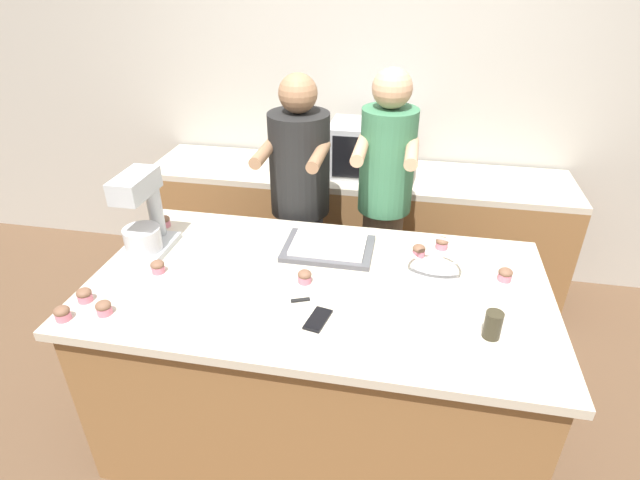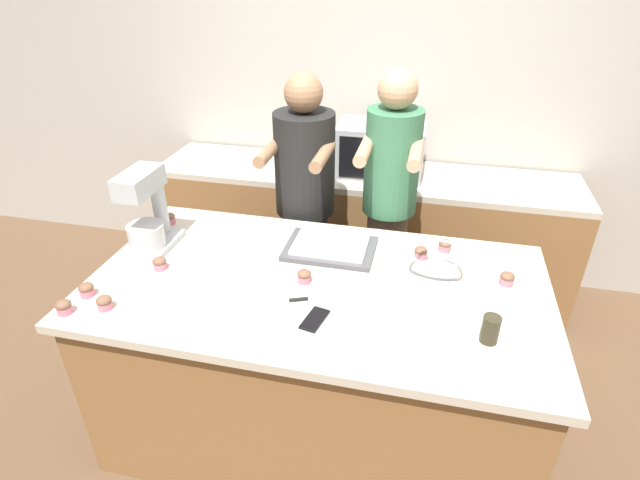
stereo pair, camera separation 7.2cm
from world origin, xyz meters
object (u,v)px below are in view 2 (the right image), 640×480
Objects in this scene: microwave_oven at (380,150)px; drinking_glass at (490,329)px; stand_mixer at (147,215)px; cupcake_2 at (160,263)px; cupcake_4 at (421,253)px; cupcake_5 at (445,245)px; cupcake_3 at (169,218)px; cupcake_8 at (64,307)px; mixing_bowl at (436,265)px; knife at (312,298)px; cupcake_0 at (86,290)px; cupcake_1 at (104,303)px; person_left at (305,211)px; cell_phone at (315,319)px; cupcake_6 at (304,276)px; person_right at (388,214)px; cupcake_7 at (507,278)px; baking_tray at (330,248)px.

microwave_oven is 5.02× the size of drinking_glass.
cupcake_2 is at bearing -51.75° from stand_mixer.
cupcake_4 is 0.14m from cupcake_5.
cupcake_3 and cupcake_8 have the same top height.
mixing_bowl is 0.56m from knife.
cupcake_0 is 1.00× the size of cupcake_1.
cupcake_2 and cupcake_4 have the same top height.
person_left reaches higher than microwave_oven.
cupcake_4 reaches higher than cell_phone.
cupcake_4 is (0.68, -0.44, 0.08)m from person_left.
cupcake_1 is at bearing -102.58° from cupcake_2.
cupcake_1 is 1.00× the size of cupcake_5.
cupcake_1 is 1.00× the size of cupcake_6.
cupcake_0 is (-1.14, -1.06, 0.04)m from person_right.
microwave_oven reaches higher than drinking_glass.
cupcake_7 is 1.00× the size of cupcake_8.
person_right is at bearing 134.98° from cupcake_7.
cupcake_0 is at bearing -127.55° from cupcake_2.
cupcake_0 is 1.00× the size of cupcake_7.
cupcake_0 is (-1.01, -1.66, -0.11)m from microwave_oven.
cupcake_0 and cupcake_2 have the same top height.
cupcake_8 is at bearing -96.49° from cupcake_0.
cupcake_6 is (0.86, 0.30, 0.00)m from cupcake_0.
cupcake_3 is (-0.94, 0.61, 0.02)m from cell_phone.
baking_tray is 6.96× the size of cupcake_3.
microwave_oven is at bearing 59.60° from person_left.
knife is at bearing -134.43° from cupcake_4.
cupcake_6 is (0.73, 0.36, 0.00)m from cupcake_1.
cupcake_8 reaches higher than baking_tray.
mixing_bowl is 0.57× the size of baking_tray.
person_right is at bearing 80.09° from cell_phone.
baking_tray is 0.89m from cupcake_3.
person_right reaches higher than person_left.
cupcake_0 is at bearing -155.29° from cupcake_4.
person_right is 0.53m from baking_tray.
baking_tray is 6.96× the size of cupcake_1.
cupcake_6 reaches higher than knife.
cupcake_7 is at bearing 6.04° from mixing_bowl.
cell_phone is at bearing -66.47° from cupcake_6.
cupcake_3 is 0.91m from cupcake_6.
cupcake_6 is 0.97m from cupcake_8.
cupcake_5 is at bearing -24.05° from person_left.
person_left reaches higher than cupcake_7.
microwave_oven is 1.94m from cupcake_0.
cupcake_1 and cupcake_8 have the same top height.
cupcake_0 and cupcake_4 have the same top height.
cupcake_7 is at bearing 2.18° from stand_mixer.
baking_tray is 1.08m from cupcake_0.
microwave_oven is at bearing 108.14° from mixing_bowl.
person_left is 1.05m from cell_phone.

